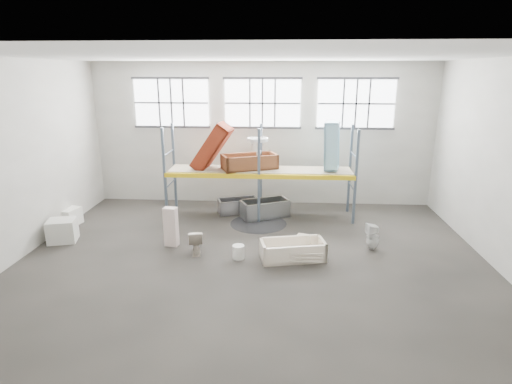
# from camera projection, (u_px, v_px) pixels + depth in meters

# --- Properties ---
(floor) EXTENTS (12.00, 10.00, 0.10)m
(floor) POSITION_uv_depth(u_px,v_px,m) (252.00, 262.00, 10.66)
(floor) COLOR #4A463F
(floor) RESTS_ON ground
(ceiling) EXTENTS (12.00, 10.00, 0.10)m
(ceiling) POSITION_uv_depth(u_px,v_px,m) (252.00, 54.00, 9.23)
(ceiling) COLOR silver
(ceiling) RESTS_ON ground
(wall_back) EXTENTS (12.00, 0.10, 5.00)m
(wall_back) POSITION_uv_depth(u_px,v_px,m) (262.00, 134.00, 14.78)
(wall_back) COLOR #ADACA2
(wall_back) RESTS_ON ground
(wall_front) EXTENTS (12.00, 0.10, 5.00)m
(wall_front) POSITION_uv_depth(u_px,v_px,m) (222.00, 255.00, 5.11)
(wall_front) COLOR #AFADA1
(wall_front) RESTS_ON ground
(wall_left) EXTENTS (0.10, 10.00, 5.00)m
(wall_left) POSITION_uv_depth(u_px,v_px,m) (10.00, 162.00, 10.32)
(wall_left) COLOR #B2B0A4
(wall_left) RESTS_ON ground
(window_left) EXTENTS (2.60, 0.04, 1.60)m
(window_left) POSITION_uv_depth(u_px,v_px,m) (171.00, 103.00, 14.57)
(window_left) COLOR white
(window_left) RESTS_ON wall_back
(window_mid) EXTENTS (2.60, 0.04, 1.60)m
(window_mid) POSITION_uv_depth(u_px,v_px,m) (262.00, 103.00, 14.37)
(window_mid) COLOR white
(window_mid) RESTS_ON wall_back
(window_right) EXTENTS (2.60, 0.04, 1.60)m
(window_right) POSITION_uv_depth(u_px,v_px,m) (356.00, 104.00, 14.17)
(window_right) COLOR white
(window_right) RESTS_ON wall_back
(rack_upright_la) EXTENTS (0.08, 0.08, 3.00)m
(rack_upright_la) POSITION_uv_depth(u_px,v_px,m) (165.00, 175.00, 13.19)
(rack_upright_la) COLOR slate
(rack_upright_la) RESTS_ON floor
(rack_upright_lb) EXTENTS (0.08, 0.08, 3.00)m
(rack_upright_lb) POSITION_uv_depth(u_px,v_px,m) (174.00, 167.00, 14.34)
(rack_upright_lb) COLOR slate
(rack_upright_lb) RESTS_ON floor
(rack_upright_ma) EXTENTS (0.08, 0.08, 3.00)m
(rack_upright_ma) POSITION_uv_depth(u_px,v_px,m) (259.00, 176.00, 13.00)
(rack_upright_ma) COLOR slate
(rack_upright_ma) RESTS_ON floor
(rack_upright_mb) EXTENTS (0.08, 0.08, 3.00)m
(rack_upright_mb) POSITION_uv_depth(u_px,v_px,m) (261.00, 168.00, 14.15)
(rack_upright_mb) COLOR slate
(rack_upright_mb) RESTS_ON floor
(rack_upright_ra) EXTENTS (0.08, 0.08, 3.00)m
(rack_upright_ra) POSITION_uv_depth(u_px,v_px,m) (356.00, 178.00, 12.82)
(rack_upright_ra) COLOR slate
(rack_upright_ra) RESTS_ON floor
(rack_upright_rb) EXTENTS (0.08, 0.08, 3.00)m
(rack_upright_rb) POSITION_uv_depth(u_px,v_px,m) (350.00, 169.00, 13.97)
(rack_upright_rb) COLOR slate
(rack_upright_rb) RESTS_ON floor
(rack_beam_front) EXTENTS (6.00, 0.10, 0.14)m
(rack_beam_front) POSITION_uv_depth(u_px,v_px,m) (259.00, 176.00, 13.00)
(rack_beam_front) COLOR yellow
(rack_beam_front) RESTS_ON floor
(rack_beam_back) EXTENTS (6.00, 0.10, 0.14)m
(rack_beam_back) POSITION_uv_depth(u_px,v_px,m) (261.00, 168.00, 14.15)
(rack_beam_back) COLOR yellow
(rack_beam_back) RESTS_ON floor
(shelf_deck) EXTENTS (5.90, 1.10, 0.03)m
(shelf_deck) POSITION_uv_depth(u_px,v_px,m) (260.00, 170.00, 13.56)
(shelf_deck) COLOR gray
(shelf_deck) RESTS_ON floor
(wet_patch) EXTENTS (1.80, 1.80, 0.00)m
(wet_patch) POSITION_uv_depth(u_px,v_px,m) (258.00, 223.00, 13.23)
(wet_patch) COLOR black
(wet_patch) RESTS_ON floor
(bathtub_beige) EXTENTS (1.76, 1.09, 0.48)m
(bathtub_beige) POSITION_uv_depth(u_px,v_px,m) (293.00, 250.00, 10.71)
(bathtub_beige) COLOR #F5E5CD
(bathtub_beige) RESTS_ON floor
(cistern_spare) EXTENTS (0.42, 0.31, 0.36)m
(cistern_spare) POSITION_uv_depth(u_px,v_px,m) (304.00, 241.00, 11.16)
(cistern_spare) COLOR #EFDFC5
(cistern_spare) RESTS_ON bathtub_beige
(sink_in_tub) EXTENTS (0.44, 0.44, 0.14)m
(sink_in_tub) POSITION_uv_depth(u_px,v_px,m) (270.00, 245.00, 11.19)
(sink_in_tub) COLOR beige
(sink_in_tub) RESTS_ON bathtub_beige
(toilet_beige) EXTENTS (0.49, 0.71, 0.67)m
(toilet_beige) POSITION_uv_depth(u_px,v_px,m) (196.00, 241.00, 11.02)
(toilet_beige) COLOR beige
(toilet_beige) RESTS_ON floor
(cistern_tall) EXTENTS (0.38, 0.28, 1.10)m
(cistern_tall) POSITION_uv_depth(u_px,v_px,m) (171.00, 227.00, 11.44)
(cistern_tall) COLOR silver
(cistern_tall) RESTS_ON floor
(toilet_white) EXTENTS (0.40, 0.39, 0.74)m
(toilet_white) POSITION_uv_depth(u_px,v_px,m) (373.00, 237.00, 11.24)
(toilet_white) COLOR white
(toilet_white) RESTS_ON floor
(steel_tub_left) EXTENTS (1.46, 1.01, 0.49)m
(steel_tub_left) POSITION_uv_depth(u_px,v_px,m) (238.00, 206.00, 14.21)
(steel_tub_left) COLOR #AAACB3
(steel_tub_left) RESTS_ON floor
(steel_tub_right) EXTENTS (1.71, 1.29, 0.57)m
(steel_tub_right) POSITION_uv_depth(u_px,v_px,m) (265.00, 208.00, 13.80)
(steel_tub_right) COLOR #A7ABAF
(steel_tub_right) RESTS_ON floor
(rust_tub_flat) EXTENTS (1.94, 1.43, 0.49)m
(rust_tub_flat) POSITION_uv_depth(u_px,v_px,m) (249.00, 162.00, 13.56)
(rust_tub_flat) COLOR brown
(rust_tub_flat) RESTS_ON shelf_deck
(rust_tub_tilted) EXTENTS (1.44, 0.94, 1.65)m
(rust_tub_tilted) POSITION_uv_depth(u_px,v_px,m) (212.00, 147.00, 13.45)
(rust_tub_tilted) COLOR maroon
(rust_tub_tilted) RESTS_ON shelf_deck
(sink_on_shelf) EXTENTS (0.71, 0.57, 0.59)m
(sink_on_shelf) POSITION_uv_depth(u_px,v_px,m) (258.00, 155.00, 13.30)
(sink_on_shelf) COLOR silver
(sink_on_shelf) RESTS_ON rust_tub_flat
(blue_tub_upright) EXTENTS (0.61, 0.79, 1.53)m
(blue_tub_upright) POSITION_uv_depth(u_px,v_px,m) (332.00, 146.00, 13.14)
(blue_tub_upright) COLOR #91CBE3
(blue_tub_upright) RESTS_ON shelf_deck
(bucket) EXTENTS (0.40, 0.40, 0.36)m
(bucket) POSITION_uv_depth(u_px,v_px,m) (238.00, 252.00, 10.74)
(bucket) COLOR white
(bucket) RESTS_ON floor
(carton_near) EXTENTS (0.88, 0.81, 0.64)m
(carton_near) POSITION_uv_depth(u_px,v_px,m) (62.00, 230.00, 11.80)
(carton_near) COLOR silver
(carton_near) RESTS_ON floor
(carton_far) EXTENTS (0.76, 0.76, 0.53)m
(carton_far) POSITION_uv_depth(u_px,v_px,m) (68.00, 216.00, 13.09)
(carton_far) COLOR white
(carton_far) RESTS_ON floor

